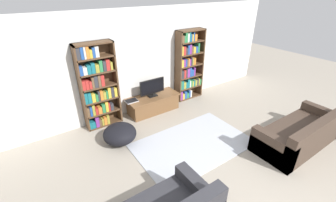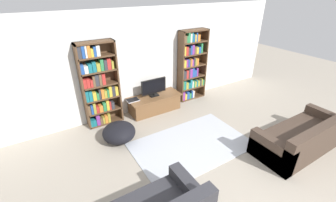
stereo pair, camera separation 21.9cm
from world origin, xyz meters
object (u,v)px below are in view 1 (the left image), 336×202
tv_stand (153,104)px  television (152,87)px  laptop (131,101)px  beanbag_ottoman (120,134)px  bookshelf_left (97,87)px  bookshelf_right (188,66)px  couch_right_sofa (300,134)px

tv_stand → television: 0.47m
laptop → beanbag_ottoman: 1.09m
tv_stand → laptop: 0.64m
bookshelf_left → television: bearing=-5.8°
bookshelf_right → television: (-1.26, -0.14, -0.30)m
bookshelf_right → couch_right_sofa: bookshelf_right is taller
laptop → couch_right_sofa: bearing=-51.4°
bookshelf_left → bookshelf_right: 2.62m
tv_stand → bookshelf_left: bearing=173.5°
television → beanbag_ottoman: bearing=-149.0°
laptop → television: bearing=-3.9°
bookshelf_left → bookshelf_right: same height
laptop → bookshelf_right: bearing=3.0°
bookshelf_left → couch_right_sofa: bearing=-44.5°
tv_stand → couch_right_sofa: size_ratio=0.68×
bookshelf_right → beanbag_ottoman: 2.81m
couch_right_sofa → laptop: bearing=128.6°
bookshelf_left → tv_stand: 1.57m
tv_stand → beanbag_ottoman: 1.49m
bookshelf_left → television: size_ratio=2.87×
tv_stand → bookshelf_right: bearing=7.0°
television → laptop: bearing=176.1°
beanbag_ottoman → television: bearing=31.0°
television → bookshelf_left: bearing=174.2°
tv_stand → television: television is taller
bookshelf_right → laptop: bearing=-177.0°
laptop → couch_right_sofa: couch_right_sofa is taller
couch_right_sofa → television: bearing=121.4°
bookshelf_right → beanbag_ottoman: (-2.54, -0.91, -0.78)m
laptop → couch_right_sofa: (2.41, -3.02, -0.19)m
tv_stand → laptop: laptop is taller
television → beanbag_ottoman: size_ratio=0.98×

